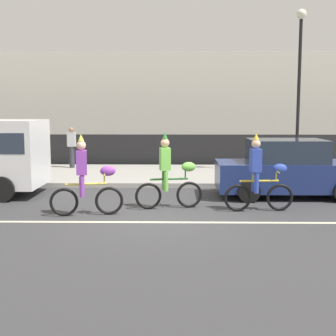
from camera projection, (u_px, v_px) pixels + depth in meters
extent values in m
plane|color=#38383A|center=(154.00, 217.00, 10.86)|extent=(80.00, 80.00, 0.00)
cube|color=beige|center=(153.00, 222.00, 10.36)|extent=(36.00, 0.14, 0.01)
cube|color=#9E9B93|center=(162.00, 175.00, 17.30)|extent=(60.00, 5.00, 0.15)
cube|color=black|center=(164.00, 151.00, 20.09)|extent=(40.00, 0.08, 1.40)
cube|color=beige|center=(102.00, 105.00, 28.43)|extent=(28.00, 8.00, 5.47)
torus|color=black|center=(109.00, 201.00, 11.08)|extent=(0.67, 0.19, 0.67)
torus|color=black|center=(64.00, 202.00, 10.92)|extent=(0.67, 0.19, 0.67)
cylinder|color=#E5D84C|center=(86.00, 184.00, 10.95)|extent=(0.96, 0.22, 0.05)
cylinder|color=#E5D84C|center=(80.00, 180.00, 10.91)|extent=(0.04, 0.04, 0.18)
cylinder|color=#E5D84C|center=(104.00, 179.00, 11.00)|extent=(0.04, 0.04, 0.23)
cylinder|color=#E5D84C|center=(104.00, 174.00, 10.99)|extent=(0.12, 0.50, 0.03)
ellipsoid|color=purple|center=(108.00, 171.00, 10.99)|extent=(0.39, 0.26, 0.24)
cube|color=purple|center=(81.00, 163.00, 10.87)|extent=(0.29, 0.36, 0.56)
sphere|color=beige|center=(81.00, 145.00, 10.82)|extent=(0.22, 0.22, 0.22)
cone|color=#E5D84C|center=(81.00, 138.00, 10.80)|extent=(0.14, 0.14, 0.16)
cylinder|color=purple|center=(82.00, 187.00, 10.80)|extent=(0.11, 0.11, 0.48)
cylinder|color=purple|center=(82.00, 185.00, 11.08)|extent=(0.11, 0.11, 0.48)
torus|color=black|center=(189.00, 195.00, 11.87)|extent=(0.67, 0.20, 0.67)
torus|color=black|center=(148.00, 196.00, 11.68)|extent=(0.67, 0.20, 0.67)
cylinder|color=#266626|center=(169.00, 179.00, 11.72)|extent=(0.96, 0.24, 0.05)
cylinder|color=#266626|center=(163.00, 176.00, 11.68)|extent=(0.04, 0.04, 0.18)
cylinder|color=#266626|center=(185.00, 174.00, 11.78)|extent=(0.04, 0.04, 0.23)
cylinder|color=#266626|center=(185.00, 170.00, 11.77)|extent=(0.13, 0.50, 0.03)
ellipsoid|color=#72CC4C|center=(189.00, 167.00, 11.77)|extent=(0.39, 0.27, 0.24)
cube|color=#72CC4C|center=(165.00, 159.00, 11.64)|extent=(0.30, 0.36, 0.56)
sphere|color=tan|center=(165.00, 143.00, 11.59)|extent=(0.22, 0.22, 0.22)
cone|color=#266626|center=(165.00, 136.00, 11.56)|extent=(0.14, 0.14, 0.16)
cylinder|color=#72CC4C|center=(166.00, 182.00, 11.57)|extent=(0.11, 0.11, 0.48)
cylinder|color=#72CC4C|center=(164.00, 180.00, 11.84)|extent=(0.11, 0.11, 0.48)
torus|color=black|center=(280.00, 197.00, 11.50)|extent=(0.67, 0.13, 0.67)
torus|color=black|center=(238.00, 198.00, 11.43)|extent=(0.67, 0.13, 0.67)
cylinder|color=gold|center=(259.00, 181.00, 11.42)|extent=(0.97, 0.13, 0.05)
cylinder|color=gold|center=(253.00, 177.00, 11.39)|extent=(0.04, 0.04, 0.18)
cylinder|color=gold|center=(276.00, 176.00, 11.43)|extent=(0.04, 0.04, 0.23)
cylinder|color=gold|center=(276.00, 171.00, 11.41)|extent=(0.07, 0.50, 0.03)
ellipsoid|color=#2D47B2|center=(280.00, 169.00, 11.41)|extent=(0.38, 0.23, 0.24)
cube|color=#2D47B2|center=(256.00, 160.00, 11.34)|extent=(0.27, 0.34, 0.56)
sphere|color=beige|center=(256.00, 144.00, 11.29)|extent=(0.22, 0.22, 0.22)
cone|color=gold|center=(256.00, 136.00, 11.27)|extent=(0.14, 0.14, 0.16)
cylinder|color=#2D47B2|center=(257.00, 184.00, 11.27)|extent=(0.11, 0.11, 0.48)
cylinder|color=#2D47B2|center=(254.00, 182.00, 11.55)|extent=(0.11, 0.11, 0.48)
cylinder|color=black|center=(2.00, 189.00, 12.57)|extent=(0.70, 0.22, 0.70)
cylinder|color=black|center=(26.00, 178.00, 14.55)|extent=(0.70, 0.22, 0.70)
cube|color=navy|center=(289.00, 176.00, 13.31)|extent=(4.10, 1.72, 0.80)
cube|color=#232D3D|center=(286.00, 151.00, 13.22)|extent=(2.10, 1.58, 0.64)
cylinder|color=black|center=(324.00, 182.00, 14.18)|extent=(0.60, 0.20, 0.60)
cylinder|color=black|center=(249.00, 191.00, 12.52)|extent=(0.60, 0.20, 0.60)
cylinder|color=black|center=(240.00, 181.00, 14.23)|extent=(0.60, 0.20, 0.60)
cylinder|color=black|center=(298.00, 98.00, 16.94)|extent=(0.12, 0.12, 5.50)
sphere|color=#EAEACC|center=(301.00, 14.00, 16.57)|extent=(0.36, 0.36, 0.36)
cylinder|color=#33333D|center=(72.00, 157.00, 18.70)|extent=(0.20, 0.20, 0.85)
cube|color=#B7BABF|center=(71.00, 139.00, 18.61)|extent=(0.32, 0.20, 0.56)
sphere|color=#9E7051|center=(71.00, 130.00, 18.56)|extent=(0.20, 0.20, 0.20)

